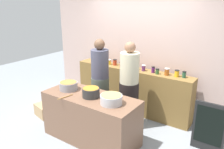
# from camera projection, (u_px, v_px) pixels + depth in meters

# --- Properties ---
(ground) EXTENTS (12.00, 12.00, 0.00)m
(ground) POSITION_uv_depth(u_px,v_px,m) (102.00, 131.00, 4.32)
(ground) COLOR gray
(storefront_wall) EXTENTS (4.80, 0.12, 3.00)m
(storefront_wall) POSITION_uv_depth(u_px,v_px,m) (140.00, 42.00, 4.98)
(storefront_wall) COLOR #BFA198
(storefront_wall) RESTS_ON ground
(display_shelf) EXTENTS (2.70, 0.36, 0.98)m
(display_shelf) POSITION_uv_depth(u_px,v_px,m) (131.00, 90.00, 5.02)
(display_shelf) COLOR brown
(display_shelf) RESTS_ON ground
(prep_table) EXTENTS (1.70, 0.70, 0.84)m
(prep_table) POSITION_uv_depth(u_px,v_px,m) (91.00, 118.00, 3.95)
(prep_table) COLOR brown
(prep_table) RESTS_ON ground
(preserve_jar_0) EXTENTS (0.08, 0.08, 0.11)m
(preserve_jar_0) POSITION_uv_depth(u_px,v_px,m) (93.00, 60.00, 5.37)
(preserve_jar_0) COLOR brown
(preserve_jar_0) RESTS_ON display_shelf
(preserve_jar_1) EXTENTS (0.08, 0.08, 0.12)m
(preserve_jar_1) POSITION_uv_depth(u_px,v_px,m) (98.00, 60.00, 5.35)
(preserve_jar_1) COLOR orange
(preserve_jar_1) RESTS_ON display_shelf
(preserve_jar_2) EXTENTS (0.08, 0.08, 0.12)m
(preserve_jar_2) POSITION_uv_depth(u_px,v_px,m) (109.00, 62.00, 5.17)
(preserve_jar_2) COLOR gold
(preserve_jar_2) RESTS_ON display_shelf
(preserve_jar_3) EXTENTS (0.09, 0.09, 0.13)m
(preserve_jar_3) POSITION_uv_depth(u_px,v_px,m) (115.00, 62.00, 5.11)
(preserve_jar_3) COLOR #A6351D
(preserve_jar_3) RESTS_ON display_shelf
(preserve_jar_4) EXTENTS (0.08, 0.08, 0.10)m
(preserve_jar_4) POSITION_uv_depth(u_px,v_px,m) (121.00, 64.00, 5.01)
(preserve_jar_4) COLOR #99391A
(preserve_jar_4) RESTS_ON display_shelf
(preserve_jar_5) EXTENTS (0.08, 0.08, 0.12)m
(preserve_jar_5) POSITION_uv_depth(u_px,v_px,m) (126.00, 65.00, 4.95)
(preserve_jar_5) COLOR #A8340A
(preserve_jar_5) RESTS_ON display_shelf
(preserve_jar_6) EXTENTS (0.09, 0.09, 0.11)m
(preserve_jar_6) POSITION_uv_depth(u_px,v_px,m) (133.00, 66.00, 4.88)
(preserve_jar_6) COLOR #394E22
(preserve_jar_6) RESTS_ON display_shelf
(preserve_jar_7) EXTENTS (0.08, 0.08, 0.13)m
(preserve_jar_7) POSITION_uv_depth(u_px,v_px,m) (137.00, 66.00, 4.79)
(preserve_jar_7) COLOR #A52A17
(preserve_jar_7) RESTS_ON display_shelf
(preserve_jar_8) EXTENTS (0.08, 0.08, 0.13)m
(preserve_jar_8) POSITION_uv_depth(u_px,v_px,m) (144.00, 68.00, 4.69)
(preserve_jar_8) COLOR #592B5A
(preserve_jar_8) RESTS_ON display_shelf
(preserve_jar_9) EXTENTS (0.07, 0.07, 0.13)m
(preserve_jar_9) POSITION_uv_depth(u_px,v_px,m) (153.00, 70.00, 4.57)
(preserve_jar_9) COLOR #521C5A
(preserve_jar_9) RESTS_ON display_shelf
(preserve_jar_10) EXTENTS (0.07, 0.07, 0.11)m
(preserve_jar_10) POSITION_uv_depth(u_px,v_px,m) (157.00, 71.00, 4.49)
(preserve_jar_10) COLOR #335B2F
(preserve_jar_10) RESTS_ON display_shelf
(preserve_jar_11) EXTENTS (0.09, 0.09, 0.14)m
(preserve_jar_11) POSITION_uv_depth(u_px,v_px,m) (167.00, 72.00, 4.42)
(preserve_jar_11) COLOR #9B4E1B
(preserve_jar_11) RESTS_ON display_shelf
(preserve_jar_12) EXTENTS (0.09, 0.09, 0.13)m
(preserve_jar_12) POSITION_uv_depth(u_px,v_px,m) (177.00, 73.00, 4.33)
(preserve_jar_12) COLOR gold
(preserve_jar_12) RESTS_ON display_shelf
(preserve_jar_13) EXTENTS (0.07, 0.07, 0.13)m
(preserve_jar_13) POSITION_uv_depth(u_px,v_px,m) (184.00, 74.00, 4.28)
(preserve_jar_13) COLOR #255038
(preserve_jar_13) RESTS_ON display_shelf
(cooking_pot_left) EXTENTS (0.32, 0.32, 0.15)m
(cooking_pot_left) POSITION_uv_depth(u_px,v_px,m) (69.00, 86.00, 4.07)
(cooking_pot_left) COLOR gray
(cooking_pot_left) RESTS_ON prep_table
(cooking_pot_center) EXTENTS (0.29, 0.29, 0.16)m
(cooking_pot_center) POSITION_uv_depth(u_px,v_px,m) (91.00, 92.00, 3.77)
(cooking_pot_center) COLOR #2D2D2D
(cooking_pot_center) RESTS_ON prep_table
(cooking_pot_right) EXTENTS (0.35, 0.35, 0.15)m
(cooking_pot_right) POSITION_uv_depth(u_px,v_px,m) (111.00, 99.00, 3.52)
(cooking_pot_right) COLOR #B7B7BC
(cooking_pot_right) RESTS_ON prep_table
(wooden_spoon) EXTENTS (0.07, 0.29, 0.02)m
(wooden_spoon) POSITION_uv_depth(u_px,v_px,m) (65.00, 97.00, 3.77)
(wooden_spoon) COLOR #9E703D
(wooden_spoon) RESTS_ON prep_table
(cook_with_tongs) EXTENTS (0.36, 0.36, 1.69)m
(cook_with_tongs) POSITION_uv_depth(u_px,v_px,m) (100.00, 85.00, 4.55)
(cook_with_tongs) COLOR #505B4F
(cook_with_tongs) RESTS_ON ground
(cook_in_cap) EXTENTS (0.37, 0.37, 1.69)m
(cook_in_cap) POSITION_uv_depth(u_px,v_px,m) (129.00, 90.00, 4.27)
(cook_in_cap) COLOR black
(cook_in_cap) RESTS_ON ground
(bread_crate) EXTENTS (0.47, 0.37, 0.26)m
(bread_crate) POSITION_uv_depth(u_px,v_px,m) (44.00, 110.00, 4.87)
(bread_crate) COLOR tan
(bread_crate) RESTS_ON ground
(chalkboard_sign) EXTENTS (0.51, 0.05, 0.86)m
(chalkboard_sign) POSITION_uv_depth(u_px,v_px,m) (209.00, 128.00, 3.63)
(chalkboard_sign) COLOR black
(chalkboard_sign) RESTS_ON ground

